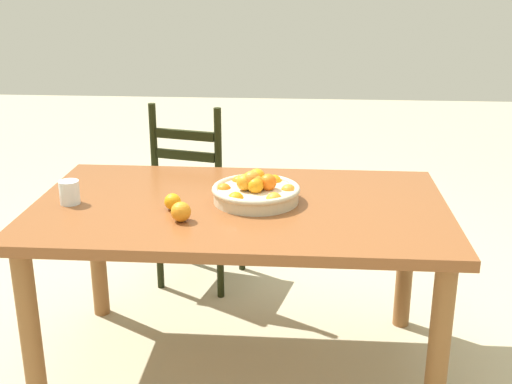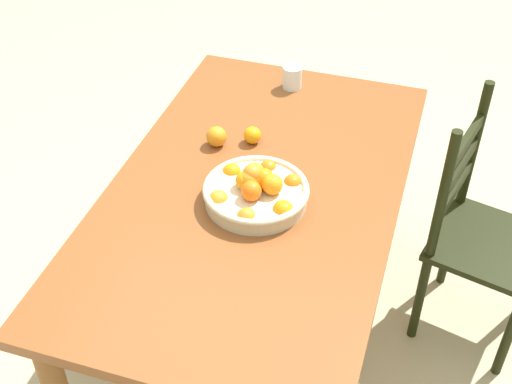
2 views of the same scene
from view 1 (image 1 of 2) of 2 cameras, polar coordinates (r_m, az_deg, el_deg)
name	(u,v)px [view 1 (image 1 of 2)]	position (r m, az deg, el deg)	size (l,w,h in m)	color
ground_plane	(241,365)	(2.89, -1.29, -14.83)	(12.00, 12.00, 0.00)	tan
dining_table	(240,226)	(2.59, -1.40, -2.95)	(1.62, 0.95, 0.74)	brown
chair_near_window	(197,201)	(3.40, -5.16, -0.80)	(0.48, 0.48, 0.99)	black
fruit_bowl	(256,191)	(2.56, -0.02, 0.11)	(0.35, 0.35, 0.13)	beige
orange_loose_0	(181,212)	(2.38, -6.57, -1.72)	(0.07, 0.07, 0.07)	orange
orange_loose_1	(173,202)	(2.50, -7.29, -0.84)	(0.06, 0.06, 0.06)	orange
drinking_glass	(69,192)	(2.64, -15.97, -0.03)	(0.08, 0.08, 0.09)	silver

